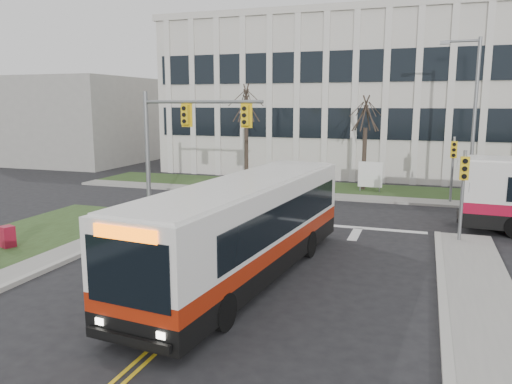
% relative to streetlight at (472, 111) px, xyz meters
% --- Properties ---
extents(ground, '(120.00, 120.00, 0.00)m').
position_rel_streetlight_xyz_m(ground, '(-8.03, -16.20, -5.19)').
color(ground, black).
rests_on(ground, ground).
extents(sidewalk_cross, '(44.00, 1.60, 0.14)m').
position_rel_streetlight_xyz_m(sidewalk_cross, '(-3.03, -1.00, -5.12)').
color(sidewalk_cross, '#9E9B93').
rests_on(sidewalk_cross, ground).
extents(building_lawn, '(44.00, 5.00, 0.12)m').
position_rel_streetlight_xyz_m(building_lawn, '(-3.03, 1.80, -5.13)').
color(building_lawn, '#2F441D').
rests_on(building_lawn, ground).
extents(office_building, '(40.00, 16.00, 12.00)m').
position_rel_streetlight_xyz_m(office_building, '(-3.03, 13.80, 0.81)').
color(office_building, silver).
rests_on(office_building, ground).
extents(building_annex, '(12.00, 12.00, 8.00)m').
position_rel_streetlight_xyz_m(building_annex, '(-34.03, 9.80, -1.19)').
color(building_annex, '#9E9B93').
rests_on(building_annex, ground).
extents(mast_arm_signal, '(6.11, 0.38, 6.20)m').
position_rel_streetlight_xyz_m(mast_arm_signal, '(-13.65, -9.04, -0.94)').
color(mast_arm_signal, slate).
rests_on(mast_arm_signal, ground).
extents(signal_pole_near, '(0.34, 0.39, 3.80)m').
position_rel_streetlight_xyz_m(signal_pole_near, '(-0.83, -9.30, -2.69)').
color(signal_pole_near, slate).
rests_on(signal_pole_near, ground).
extents(signal_pole_far, '(0.34, 0.39, 3.80)m').
position_rel_streetlight_xyz_m(signal_pole_far, '(-0.83, -0.80, -2.69)').
color(signal_pole_far, slate).
rests_on(signal_pole_far, ground).
extents(streetlight, '(2.15, 0.25, 9.20)m').
position_rel_streetlight_xyz_m(streetlight, '(0.00, 0.00, 0.00)').
color(streetlight, slate).
rests_on(streetlight, ground).
extents(directory_sign, '(1.50, 0.12, 2.00)m').
position_rel_streetlight_xyz_m(directory_sign, '(-5.53, 1.30, -4.02)').
color(directory_sign, slate).
rests_on(directory_sign, ground).
extents(tree_left, '(1.80, 1.80, 7.70)m').
position_rel_streetlight_xyz_m(tree_left, '(-14.03, 1.80, 0.32)').
color(tree_left, '#42352B').
rests_on(tree_left, ground).
extents(tree_mid, '(1.80, 1.80, 6.82)m').
position_rel_streetlight_xyz_m(tree_mid, '(-6.03, 2.00, -0.31)').
color(tree_mid, '#42352B').
rests_on(tree_mid, ground).
extents(bus_main, '(3.74, 12.00, 3.15)m').
position_rel_streetlight_xyz_m(bus_main, '(-7.69, -15.84, -3.62)').
color(bus_main, silver).
rests_on(bus_main, ground).
extents(newspaper_box_red, '(0.62, 0.59, 0.95)m').
position_rel_streetlight_xyz_m(newspaper_box_red, '(-17.53, -15.89, -4.72)').
color(newspaper_box_red, maroon).
rests_on(newspaper_box_red, ground).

